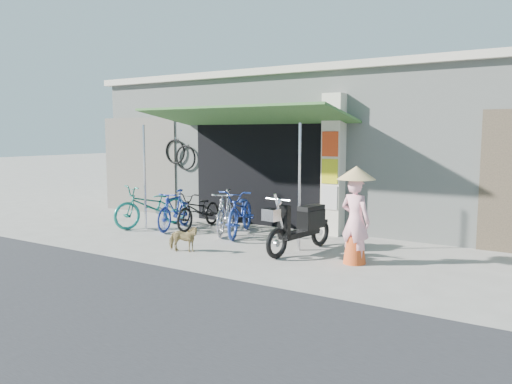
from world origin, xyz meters
The scene contains 14 objects.
ground centered at (0.00, 0.00, 0.00)m, with size 80.00×80.00×0.00m, color gray.
road_strip centered at (0.00, -4.50, 0.01)m, with size 80.00×6.00×0.01m, color #313134.
bicycle_shop centered at (0.00, 5.09, 1.83)m, with size 12.30×5.30×3.66m.
shop_pillar centered at (0.85, 2.45, 1.50)m, with size 0.42×0.44×3.00m.
awning centered at (-0.90, 1.63, 2.51)m, with size 4.60×1.88×2.72m.
neighbour_left centered at (-5.00, 2.59, 1.30)m, with size 2.60×0.06×2.60m, color #6B665B.
bike_teal centered at (-3.09, 1.05, 0.49)m, with size 0.66×1.88×0.99m, color #1B7C6A.
bike_blue centered at (-2.42, 1.08, 0.45)m, with size 0.42×1.49×0.89m, color #213498.
bike_black centered at (-2.02, 1.46, 0.43)m, with size 0.57×1.63×0.85m, color black.
bike_silver centered at (-1.17, 1.31, 0.48)m, with size 0.45×1.59×0.95m, color #B8B8BD.
bike_navy centered at (-0.81, 1.36, 0.50)m, with size 0.66×1.90×1.00m, color navy.
street_dog centered at (-0.84, -0.51, 0.25)m, with size 0.26×0.58×0.49m, color tan.
moped centered at (0.99, 0.66, 0.48)m, with size 0.61×1.85×1.05m.
nun centered at (2.13, 0.37, 0.82)m, with size 0.64×0.64×1.63m.
Camera 1 is at (5.04, -7.42, 2.15)m, focal length 35.00 mm.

